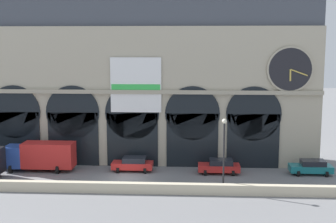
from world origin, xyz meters
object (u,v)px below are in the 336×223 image
(street_lamp_quayside, at_px, (224,146))
(car_center, at_px, (133,164))
(box_truck_midwest, at_px, (41,155))
(car_mideast, at_px, (219,166))
(car_east, at_px, (311,167))

(street_lamp_quayside, bearing_deg, car_center, 145.48)
(car_center, xyz_separation_m, street_lamp_quayside, (9.31, -6.40, 3.61))
(box_truck_midwest, distance_m, car_center, 10.07)
(box_truck_midwest, xyz_separation_m, car_mideast, (19.33, -0.08, -0.90))
(box_truck_midwest, height_order, car_east, box_truck_midwest)
(car_center, height_order, car_east, same)
(box_truck_midwest, bearing_deg, car_east, 0.29)
(box_truck_midwest, bearing_deg, street_lamp_quayside, -17.43)
(car_center, distance_m, street_lamp_quayside, 11.86)
(street_lamp_quayside, bearing_deg, box_truck_midwest, 162.57)
(box_truck_midwest, distance_m, car_east, 29.01)
(car_center, bearing_deg, box_truck_midwest, -178.08)
(car_center, distance_m, car_east, 18.97)
(car_mideast, distance_m, street_lamp_quayside, 6.99)
(car_east, bearing_deg, box_truck_midwest, -179.71)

